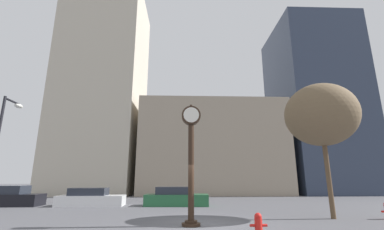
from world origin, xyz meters
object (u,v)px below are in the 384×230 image
Objects in this scene: street_clock at (191,152)px; car_black at (10,197)px; fire_hydrant_near at (258,223)px; car_white at (91,198)px; street_lamp_left at (3,136)px; car_green at (176,198)px; bare_tree at (321,115)px.

car_black is (-12.93, 8.54, -2.45)m from street_clock.
street_clock reaches higher than fire_hydrant_near.
car_black is 5.83m from car_white.
car_white is 7.65m from street_lamp_left.
street_lamp_left is (-9.11, -6.06, 3.59)m from car_green.
car_green reaches higher than car_white.
car_green is 11.51m from street_lamp_left.
street_clock is at bearing -35.75° from car_black.
car_white is at bearing -177.95° from car_green.
street_clock is 0.85× the size of street_lamp_left.
bare_tree is (7.09, 1.75, 2.22)m from street_clock.
car_white is 0.76× the size of street_lamp_left.
car_white is (-7.10, 8.48, -2.51)m from street_clock.
car_green is (6.25, -0.04, 0.03)m from car_white.
fire_hydrant_near is (15.27, -10.35, -0.23)m from car_black.
street_clock is at bearing 142.32° from fire_hydrant_near.
car_black is 7.71m from street_lamp_left.
street_clock is 7.21× the size of fire_hydrant_near.
car_black is 12.08m from car_green.
fire_hydrant_near is (9.44, -10.29, -0.17)m from car_white.
car_white is 16.40m from bare_tree.
street_lamp_left is 0.89× the size of bare_tree.
street_clock is 8.84m from car_green.
car_black is 0.62× the size of bare_tree.
car_white is 6.25m from car_green.
car_black reaches higher than car_white.
car_white is 6.50× the size of fire_hydrant_near.
car_black is 0.91× the size of car_green.
street_clock is 7.63m from bare_tree.
street_clock is 1.11× the size of car_white.
bare_tree reaches higher than car_white.
fire_hydrant_near is at bearing -36.43° from car_black.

